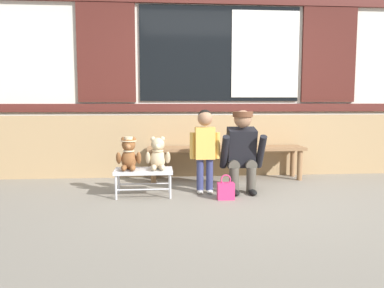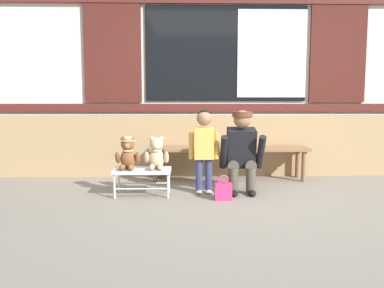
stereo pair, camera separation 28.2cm
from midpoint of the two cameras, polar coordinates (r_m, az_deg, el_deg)
name	(u,v)px [view 2 (the right image)]	position (r m, az deg, el deg)	size (l,w,h in m)	color
ground_plane	(243,199)	(4.37, 9.21, -7.84)	(60.00, 60.00, 0.00)	gray
brick_low_wall	(228,145)	(5.69, 6.65, -0.18)	(7.37, 0.25, 0.85)	tan
shop_facade	(225,61)	(6.19, 6.15, 11.73)	(7.52, 0.26, 3.27)	silver
wooden_bench_long	(229,152)	(5.33, 6.85, -1.18)	(2.10, 0.40, 0.44)	#8E6642
small_display_bench	(142,172)	(4.46, -5.34, -4.00)	(0.64, 0.36, 0.30)	silver
teddy_bear_with_hat	(128,154)	(4.45, -7.42, -1.37)	(0.28, 0.27, 0.36)	brown
teddy_bear_plain	(157,154)	(4.43, -3.29, -1.48)	(0.28, 0.26, 0.36)	#CCB289
child_standing	(204,142)	(4.49, 3.53, 0.28)	(0.35, 0.18, 0.96)	navy
adult_crouching	(242,151)	(4.60, 8.95, -1.04)	(0.50, 0.49, 0.95)	#4C473D
handbag_on_ground	(223,191)	(4.30, 6.40, -6.72)	(0.18, 0.11, 0.27)	#E53370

